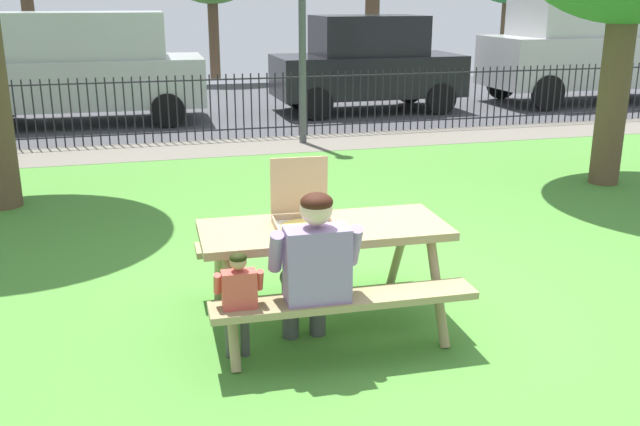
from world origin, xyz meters
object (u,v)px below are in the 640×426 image
child_at_table (238,297)px  parked_car_left (79,66)px  adult_at_table (314,267)px  parked_car_center (368,63)px  picnic_table_foreground (324,248)px  parked_car_right (590,44)px  pizza_box_open (303,214)px

child_at_table → parked_car_left: 10.30m
adult_at_table → parked_car_left: 10.36m
adult_at_table → parked_car_center: parked_car_center is taller
child_at_table → parked_car_center: (4.31, 10.18, 0.50)m
picnic_table_foreground → parked_car_center: size_ratio=0.47×
parked_car_left → child_at_table: bearing=-81.9°
child_at_table → parked_car_right: 14.03m
picnic_table_foreground → pizza_box_open: bearing=168.2°
adult_at_table → parked_car_left: (-1.96, 10.17, 0.44)m
pizza_box_open → child_at_table: size_ratio=0.58×
pizza_box_open → parked_car_left: size_ratio=0.10×
picnic_table_foreground → parked_car_right: 13.17m
parked_car_center → parked_car_left: bearing=-180.0°
picnic_table_foreground → adult_at_table: 0.54m
pizza_box_open → parked_car_center: size_ratio=0.12×
adult_at_table → parked_car_left: parked_car_left is taller
pizza_box_open → adult_at_table: 0.57m
picnic_table_foreground → pizza_box_open: size_ratio=3.82×
child_at_table → parked_car_center: parked_car_center is taller
pizza_box_open → parked_car_right: bearing=46.8°
adult_at_table → child_at_table: bearing=-178.2°
parked_car_left → parked_car_right: parked_car_right is taller
child_at_table → parked_car_right: (9.62, 10.18, 0.80)m
adult_at_table → parked_car_right: parked_car_right is taller
picnic_table_foreground → pizza_box_open: (-0.15, 0.03, 0.26)m
parked_car_left → picnic_table_foreground: bearing=-77.4°
parked_car_left → pizza_box_open: bearing=-78.2°
pizza_box_open → parked_car_right: 13.23m
parked_car_center → adult_at_table: bearing=-110.5°
adult_at_table → child_at_table: adult_at_table is taller
pizza_box_open → parked_car_left: bearing=101.8°
pizza_box_open → picnic_table_foreground: bearing=-11.8°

